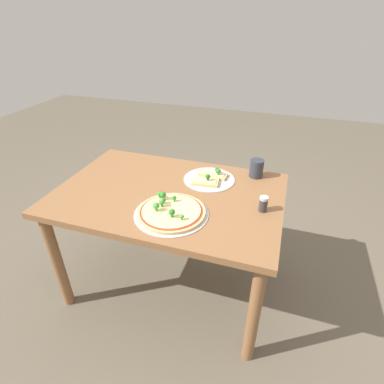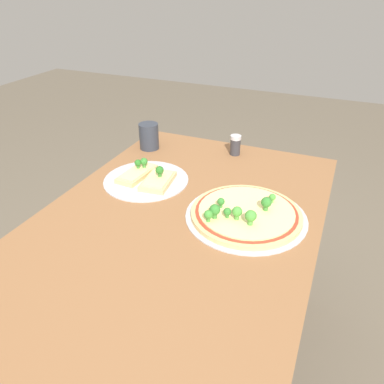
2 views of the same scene
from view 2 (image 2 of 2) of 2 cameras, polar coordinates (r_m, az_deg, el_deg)
The scene contains 6 objects.
ground_plane at distance 1.62m, azimuth -1.77°, elevation -24.96°, with size 8.00×8.00×0.00m, color brown.
dining_table at distance 1.17m, azimuth -2.24°, elevation -7.83°, with size 1.22×0.82×0.70m.
pizza_tray_whole at distance 1.13m, azimuth 8.17°, elevation -3.29°, with size 0.36×0.36×0.07m.
pizza_tray_slice at distance 1.33m, azimuth -6.86°, elevation 2.21°, with size 0.30×0.30×0.06m.
drinking_cup at distance 1.56m, azimuth -6.58°, elevation 8.44°, with size 0.08×0.08×0.11m, color #2D333D.
condiment_shaker at distance 1.51m, azimuth 6.62°, elevation 7.14°, with size 0.04×0.04×0.08m.
Camera 2 is at (0.83, 0.40, 1.34)m, focal length 35.00 mm.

